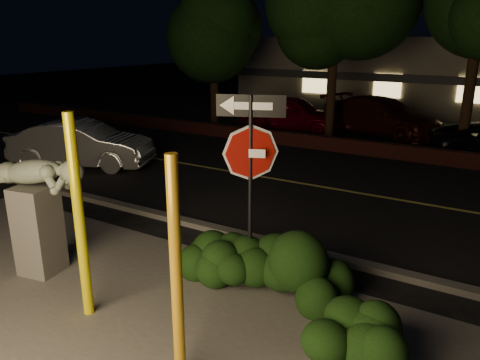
% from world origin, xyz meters
% --- Properties ---
extents(ground, '(90.00, 90.00, 0.00)m').
position_xyz_m(ground, '(0.00, 10.00, 0.00)').
color(ground, black).
rests_on(ground, ground).
extents(patio, '(14.00, 6.00, 0.02)m').
position_xyz_m(patio, '(0.00, -1.00, 0.01)').
color(patio, '#4C4944').
rests_on(patio, ground).
extents(road, '(80.00, 8.00, 0.01)m').
position_xyz_m(road, '(0.00, 7.00, 0.01)').
color(road, black).
rests_on(road, ground).
extents(lane_marking, '(80.00, 0.12, 0.00)m').
position_xyz_m(lane_marking, '(0.00, 7.00, 0.02)').
color(lane_marking, '#B4A548').
rests_on(lane_marking, road).
extents(curb, '(80.00, 0.25, 0.12)m').
position_xyz_m(curb, '(0.00, 2.90, 0.06)').
color(curb, '#4C4944').
rests_on(curb, ground).
extents(brick_wall, '(40.00, 0.35, 0.50)m').
position_xyz_m(brick_wall, '(0.00, 11.30, 0.25)').
color(brick_wall, '#461916').
rests_on(brick_wall, ground).
extents(parking_lot, '(40.00, 12.00, 0.01)m').
position_xyz_m(parking_lot, '(0.00, 17.00, 0.01)').
color(parking_lot, black).
rests_on(parking_lot, ground).
extents(building, '(22.00, 10.20, 4.00)m').
position_xyz_m(building, '(0.00, 24.99, 2.00)').
color(building, gray).
rests_on(building, ground).
extents(tree_far_a, '(4.60, 4.60, 7.43)m').
position_xyz_m(tree_far_a, '(-8.00, 13.00, 5.34)').
color(tree_far_a, black).
rests_on(tree_far_a, ground).
extents(yellow_pole_left, '(0.15, 0.15, 3.07)m').
position_xyz_m(yellow_pole_left, '(-1.02, -0.67, 1.53)').
color(yellow_pole_left, yellow).
rests_on(yellow_pole_left, ground).
extents(yellow_pole_right, '(0.14, 0.14, 2.84)m').
position_xyz_m(yellow_pole_right, '(1.02, -1.04, 1.42)').
color(yellow_pole_right, gold).
rests_on(yellow_pole_right, ground).
extents(signpost, '(1.01, 0.43, 3.18)m').
position_xyz_m(signpost, '(0.58, 1.43, 2.26)').
color(signpost, black).
rests_on(signpost, ground).
extents(sculpture, '(2.01, 0.86, 2.14)m').
position_xyz_m(sculpture, '(-2.70, -0.17, 1.32)').
color(sculpture, '#4C4944').
rests_on(sculpture, ground).
extents(hedge_center, '(1.99, 1.40, 0.94)m').
position_xyz_m(hedge_center, '(0.12, 1.26, 0.47)').
color(hedge_center, black).
rests_on(hedge_center, ground).
extents(hedge_right, '(1.94, 1.18, 1.20)m').
position_xyz_m(hedge_right, '(1.37, 1.35, 0.60)').
color(hedge_right, black).
rests_on(hedge_right, ground).
extents(hedge_far_right, '(1.43, 0.90, 0.98)m').
position_xyz_m(hedge_far_right, '(2.75, 0.28, 0.49)').
color(hedge_far_right, black).
rests_on(hedge_far_right, ground).
extents(silver_sedan, '(4.72, 3.10, 1.47)m').
position_xyz_m(silver_sedan, '(-7.75, 5.08, 0.73)').
color(silver_sedan, silver).
rests_on(silver_sedan, ground).
extents(parked_car_red, '(4.75, 2.28, 1.57)m').
position_xyz_m(parked_car_red, '(-4.55, 14.00, 0.78)').
color(parked_car_red, maroon).
rests_on(parked_car_red, ground).
extents(parked_car_darkred, '(5.85, 4.00, 1.57)m').
position_xyz_m(parked_car_darkred, '(-0.94, 15.14, 0.79)').
color(parked_car_darkred, '#42140D').
rests_on(parked_car_darkred, ground).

